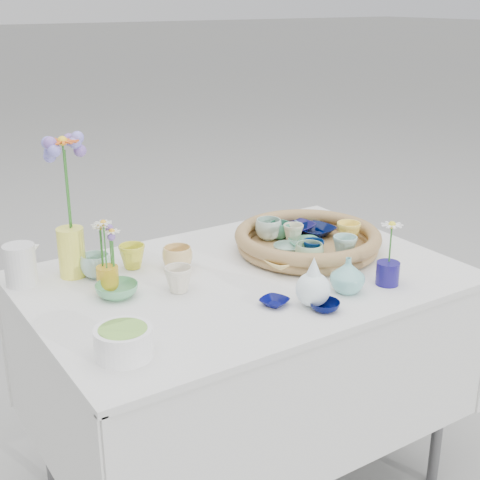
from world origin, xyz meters
TOP-DOWN VIEW (x-y plane):
  - wicker_tray at (0.28, 0.05)m, footprint 0.47×0.47m
  - tray_ceramic_0 at (0.32, 0.18)m, footprint 0.17×0.17m
  - tray_ceramic_1 at (0.37, 0.12)m, footprint 0.14×0.14m
  - tray_ceramic_2 at (0.41, -0.00)m, footprint 0.09×0.09m
  - tray_ceramic_3 at (0.27, 0.05)m, footprint 0.13×0.13m
  - tray_ceramic_4 at (0.18, -0.08)m, footprint 0.11×0.11m
  - tray_ceramic_5 at (0.19, 0.03)m, footprint 0.11×0.11m
  - tray_ceramic_6 at (0.21, 0.18)m, footprint 0.12×0.12m
  - tray_ceramic_7 at (0.26, 0.11)m, footprint 0.09×0.09m
  - tray_ceramic_8 at (0.41, 0.23)m, footprint 0.12×0.12m
  - tray_ceramic_9 at (0.22, -0.05)m, footprint 0.08×0.08m
  - tray_ceramic_10 at (0.11, -0.04)m, footprint 0.12×0.12m
  - tray_ceramic_11 at (0.32, -0.09)m, footprint 0.08×0.08m
  - tray_ceramic_12 at (0.25, 0.16)m, footprint 0.09×0.09m
  - loose_ceramic_0 at (-0.25, 0.23)m, footprint 0.11×0.11m
  - loose_ceramic_1 at (-0.14, 0.15)m, footprint 0.11×0.11m
  - loose_ceramic_2 at (-0.38, 0.06)m, footprint 0.12×0.12m
  - loose_ceramic_3 at (-0.22, 0.00)m, footprint 0.10×0.10m
  - loose_ceramic_4 at (-0.04, -0.22)m, footprint 0.10×0.10m
  - loose_ceramic_5 at (-0.37, 0.22)m, footprint 0.11×0.11m
  - loose_ceramic_6 at (0.05, -0.32)m, footprint 0.09×0.09m
  - fluted_bowl at (-0.49, -0.25)m, footprint 0.15×0.15m
  - bud_vase_paleblue at (0.04, -0.27)m, footprint 0.12×0.12m
  - bud_vase_seafoam at (0.18, -0.26)m, footprint 0.12×0.12m
  - bud_vase_cobalt at (0.31, -0.28)m, footprint 0.08×0.08m
  - single_daisy at (0.32, -0.28)m, footprint 0.09×0.09m
  - tall_vase_yellow at (-0.43, 0.27)m, footprint 0.10×0.10m
  - gerbera at (-0.42, 0.27)m, footprint 0.12×0.12m
  - hydrangea at (-0.42, 0.28)m, footprint 0.11×0.11m
  - white_pitcher at (-0.57, 0.29)m, footprint 0.15×0.12m
  - daisy_cup at (-0.38, 0.13)m, footprint 0.08×0.08m
  - daisy_posy at (-0.37, 0.13)m, footprint 0.09×0.09m

SIDE VIEW (x-z plane):
  - loose_ceramic_4 at x=-0.04m, z-range 0.77..0.78m
  - loose_ceramic_6 at x=0.05m, z-range 0.77..0.79m
  - loose_ceramic_2 at x=-0.38m, z-range 0.77..0.80m
  - tray_ceramic_3 at x=0.27m, z-range 0.78..0.81m
  - tray_ceramic_8 at x=0.41m, z-range 0.78..0.81m
  - tray_ceramic_10 at x=0.11m, z-range 0.78..0.81m
  - tray_ceramic_5 at x=0.19m, z-range 0.78..0.81m
  - tray_ceramic_1 at x=0.37m, z-range 0.78..0.81m
  - daisy_cup at x=-0.38m, z-range 0.77..0.83m
  - bud_vase_cobalt at x=0.31m, z-range 0.77..0.83m
  - tray_ceramic_0 at x=0.32m, z-range 0.78..0.82m
  - loose_ceramic_5 at x=-0.37m, z-range 0.77..0.84m
  - fluted_bowl at x=-0.49m, z-range 0.77..0.84m
  - loose_ceramic_1 at x=-0.14m, z-range 0.77..0.84m
  - loose_ceramic_3 at x=-0.22m, z-range 0.77..0.84m
  - loose_ceramic_0 at x=-0.25m, z-range 0.77..0.84m
  - wicker_tray at x=0.28m, z-range 0.77..0.84m
  - tray_ceramic_12 at x=0.25m, z-range 0.78..0.84m
  - tray_ceramic_7 at x=0.26m, z-range 0.78..0.85m
  - tray_ceramic_9 at x=0.22m, z-range 0.78..0.85m
  - bud_vase_seafoam at x=0.18m, z-range 0.77..0.87m
  - tray_ceramic_4 at x=0.18m, z-range 0.78..0.85m
  - tray_ceramic_6 at x=0.21m, z-range 0.78..0.85m
  - tray_ceramic_11 at x=0.32m, z-range 0.78..0.85m
  - tray_ceramic_2 at x=0.41m, z-range 0.78..0.86m
  - white_pitcher at x=-0.57m, z-range 0.77..0.89m
  - bud_vase_paleblue at x=0.04m, z-range 0.77..0.91m
  - tall_vase_yellow at x=-0.43m, z-range 0.77..0.91m
  - single_daisy at x=0.32m, z-range 0.82..0.95m
  - daisy_posy at x=-0.37m, z-range 0.83..0.98m
  - hydrangea at x=-0.42m, z-range 0.87..1.19m
  - gerbera at x=-0.42m, z-range 0.90..1.18m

